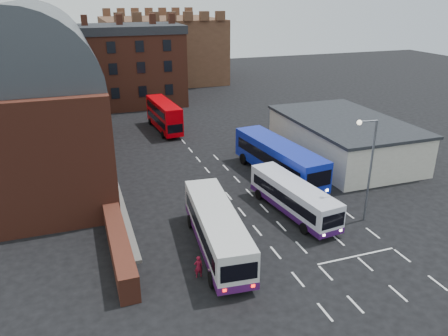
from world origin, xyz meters
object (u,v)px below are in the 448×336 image
object	(u,v)px
pedestrian_beige	(213,268)
bus_white_outbound	(217,227)
bus_blue	(279,157)
street_lamp	(368,161)
bus_white_inbound	(293,196)
pedestrian_red	(198,267)
bus_red_double	(164,115)

from	to	relation	value
pedestrian_beige	bus_white_outbound	bearing A→B (deg)	-133.10
bus_blue	street_lamp	size ratio (longest dim) A/B	1.54
bus_white_inbound	pedestrian_beige	distance (m)	10.83
street_lamp	bus_white_outbound	bearing A→B (deg)	-178.72
bus_white_inbound	street_lamp	size ratio (longest dim) A/B	1.21
bus_blue	street_lamp	bearing A→B (deg)	96.42
street_lamp	pedestrian_red	size ratio (longest dim) A/B	5.43
street_lamp	pedestrian_beige	size ratio (longest dim) A/B	4.90
street_lamp	bus_blue	bearing A→B (deg)	102.87
bus_red_double	pedestrian_beige	distance (m)	32.58
bus_white_outbound	bus_red_double	size ratio (longest dim) A/B	1.17
bus_white_outbound	bus_blue	xyz separation A→B (m)	(9.70, 10.39, 0.23)
bus_white_inbound	pedestrian_beige	xyz separation A→B (m)	(-8.78, -6.30, -0.73)
pedestrian_beige	bus_white_inbound	bearing A→B (deg)	-165.43
bus_red_double	bus_blue	bearing A→B (deg)	106.97
bus_white_inbound	bus_red_double	xyz separation A→B (m)	(-4.95, 26.04, 0.45)
bus_blue	bus_red_double	distance (m)	20.08
street_lamp	pedestrian_beige	world-z (taller)	street_lamp
bus_white_inbound	bus_red_double	size ratio (longest dim) A/B	1.04
bus_blue	street_lamp	world-z (taller)	street_lamp
bus_blue	street_lamp	xyz separation A→B (m)	(2.31, -10.13, 2.97)
street_lamp	pedestrian_red	distance (m)	15.00
bus_red_double	pedestrian_red	distance (m)	32.10
bus_white_inbound	pedestrian_beige	size ratio (longest dim) A/B	5.91
bus_white_inbound	pedestrian_red	distance (m)	11.18
bus_white_outbound	pedestrian_red	bearing A→B (deg)	-123.64
bus_white_inbound	bus_blue	xyz separation A→B (m)	(2.21, 7.28, 0.44)
bus_white_inbound	pedestrian_red	xyz separation A→B (m)	(-9.58, -5.70, -0.81)
bus_white_inbound	bus_white_outbound	bearing A→B (deg)	15.36
bus_red_double	pedestrian_red	size ratio (longest dim) A/B	6.32
bus_white_outbound	pedestrian_red	world-z (taller)	bus_white_outbound
street_lamp	pedestrian_red	xyz separation A→B (m)	(-14.10, -2.86, -4.22)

